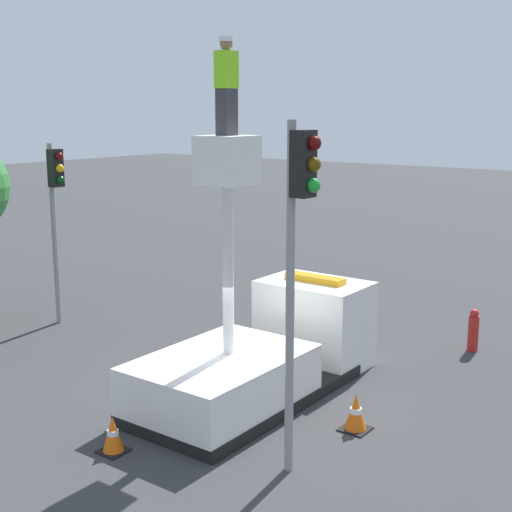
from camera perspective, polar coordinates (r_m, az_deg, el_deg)
The scene contains 8 objects.
ground_plane at distance 14.88m, azimuth -0.73°, elevation -11.37°, with size 120.00×120.00×0.00m, color #38383A.
bucket_truck at distance 14.99m, azimuth 0.52°, elevation -7.77°, with size 5.98×2.46×5.35m.
worker at distance 13.25m, azimuth -2.37°, elevation 13.41°, with size 0.40×0.26×1.75m.
traffic_light_pole at distance 10.87m, azimuth 3.40°, elevation 2.02°, with size 0.34×0.57×5.67m.
traffic_light_across at distance 19.87m, azimuth -15.74°, elevation 4.53°, with size 0.34×0.57×4.95m.
fire_hydrant at distance 18.29m, azimuth 16.99°, elevation -5.72°, with size 0.49×0.25×1.06m.
traffic_cone_rear at distance 12.90m, azimuth -11.37°, elevation -13.88°, with size 0.46×0.46×0.66m.
traffic_cone_curbside at distance 13.56m, azimuth 7.98°, elevation -12.35°, with size 0.51×0.51×0.70m.
Camera 1 is at (-10.90, -8.31, 5.81)m, focal length 50.00 mm.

